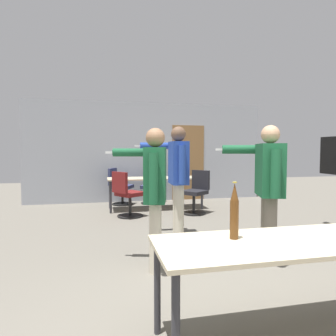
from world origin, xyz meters
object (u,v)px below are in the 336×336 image
(office_chair_near_pushed, at_px, (127,196))
(office_chair_mid_tucked, at_px, (120,188))
(person_near_casual, at_px, (268,181))
(beer_bottle, at_px, (234,212))
(office_chair_side_rolled, at_px, (196,193))
(office_chair_far_right, at_px, (152,187))
(person_left_plaid, at_px, (154,185))
(person_right_polo, at_px, (177,171))

(office_chair_near_pushed, bearing_deg, office_chair_mid_tucked, 148.59)
(person_near_casual, xyz_separation_m, office_chair_mid_tucked, (-1.56, 4.28, -0.57))
(office_chair_mid_tucked, relative_size, beer_bottle, 2.24)
(office_chair_mid_tucked, bearing_deg, office_chair_side_rolled, 72.30)
(person_near_casual, height_order, office_chair_far_right, person_near_casual)
(office_chair_far_right, xyz_separation_m, beer_bottle, (-0.34, -5.64, 0.51))
(person_left_plaid, bearing_deg, person_right_polo, -10.93)
(person_right_polo, height_order, office_chair_mid_tucked, person_right_polo)
(person_right_polo, xyz_separation_m, person_near_casual, (0.83, -1.23, -0.05))
(person_near_casual, distance_m, person_left_plaid, 1.41)
(office_chair_far_right, xyz_separation_m, office_chair_side_rolled, (0.72, -1.44, 0.02))
(office_chair_mid_tucked, xyz_separation_m, office_chair_far_right, (0.83, 0.02, -0.01))
(office_chair_mid_tucked, bearing_deg, person_left_plaid, 26.82)
(person_left_plaid, bearing_deg, office_chair_mid_tucked, 16.52)
(office_chair_near_pushed, bearing_deg, person_near_casual, -5.77)
(office_chair_side_rolled, distance_m, beer_bottle, 4.35)
(person_left_plaid, bearing_deg, office_chair_far_right, 5.49)
(person_right_polo, distance_m, office_chair_mid_tucked, 3.20)
(person_left_plaid, height_order, beer_bottle, person_left_plaid)
(office_chair_near_pushed, bearing_deg, person_left_plaid, -32.26)
(office_chair_near_pushed, bearing_deg, office_chair_far_right, 119.34)
(office_chair_near_pushed, bearing_deg, person_right_polo, -10.99)
(person_near_casual, xyz_separation_m, office_chair_far_right, (-0.73, 4.30, -0.58))
(person_left_plaid, xyz_separation_m, office_chair_mid_tucked, (-0.15, 4.27, -0.55))
(person_right_polo, bearing_deg, person_left_plaid, 156.86)
(person_right_polo, relative_size, office_chair_mid_tucked, 1.89)
(office_chair_near_pushed, distance_m, office_chair_side_rolled, 1.49)
(person_right_polo, bearing_deg, person_near_casual, -143.56)
(person_near_casual, distance_m, office_chair_near_pushed, 3.21)
(person_near_casual, distance_m, beer_bottle, 1.71)
(person_right_polo, height_order, person_left_plaid, person_right_polo)
(person_right_polo, xyz_separation_m, person_left_plaid, (-0.58, -1.21, -0.07))
(person_right_polo, bearing_deg, beer_bottle, 177.09)
(person_right_polo, xyz_separation_m, office_chair_far_right, (0.10, 3.08, -0.63))
(person_near_casual, relative_size, person_left_plaid, 1.03)
(office_chair_mid_tucked, bearing_deg, office_chair_near_pushed, 27.37)
(person_right_polo, bearing_deg, office_chair_near_pushed, 25.28)
(office_chair_side_rolled, bearing_deg, person_right_polo, 115.27)
(person_left_plaid, bearing_deg, office_chair_near_pushed, 16.22)
(person_near_casual, height_order, beer_bottle, person_near_casual)
(office_chair_mid_tucked, bearing_deg, person_near_casual, 44.82)
(person_near_casual, bearing_deg, beer_bottle, 159.88)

